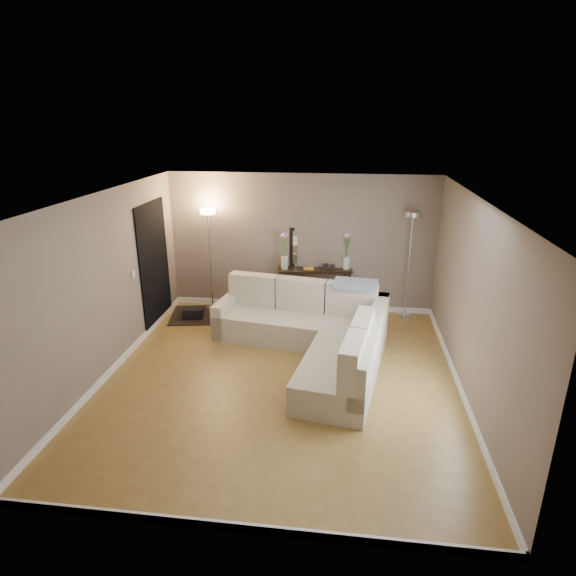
# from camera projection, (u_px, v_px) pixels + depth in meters

# --- Properties ---
(floor) EXTENTS (5.00, 5.50, 0.01)m
(floor) POSITION_uv_depth(u_px,v_px,m) (281.00, 379.00, 6.93)
(floor) COLOR olive
(floor) RESTS_ON ground
(ceiling) EXTENTS (5.00, 5.50, 0.01)m
(ceiling) POSITION_uv_depth(u_px,v_px,m) (280.00, 197.00, 6.05)
(ceiling) COLOR white
(ceiling) RESTS_ON ground
(wall_back) EXTENTS (5.00, 0.02, 2.60)m
(wall_back) POSITION_uv_depth(u_px,v_px,m) (301.00, 243.00, 9.07)
(wall_back) COLOR #796B5D
(wall_back) RESTS_ON ground
(wall_front) EXTENTS (5.00, 0.02, 2.60)m
(wall_front) POSITION_uv_depth(u_px,v_px,m) (233.00, 411.00, 3.91)
(wall_front) COLOR #796B5D
(wall_front) RESTS_ON ground
(wall_left) EXTENTS (0.02, 5.50, 2.60)m
(wall_left) POSITION_uv_depth(u_px,v_px,m) (105.00, 286.00, 6.79)
(wall_left) COLOR #796B5D
(wall_left) RESTS_ON ground
(wall_right) EXTENTS (0.02, 5.50, 2.60)m
(wall_right) POSITION_uv_depth(u_px,v_px,m) (473.00, 302.00, 6.19)
(wall_right) COLOR #796B5D
(wall_right) RESTS_ON ground
(baseboard_back) EXTENTS (5.00, 0.03, 0.10)m
(baseboard_back) POSITION_uv_depth(u_px,v_px,m) (300.00, 305.00, 9.46)
(baseboard_back) COLOR white
(baseboard_back) RESTS_ON ground
(baseboard_front) EXTENTS (5.00, 0.03, 0.10)m
(baseboard_front) POSITION_uv_depth(u_px,v_px,m) (239.00, 527.00, 4.36)
(baseboard_front) COLOR white
(baseboard_front) RESTS_ON ground
(baseboard_left) EXTENTS (0.03, 5.50, 0.10)m
(baseboard_left) POSITION_uv_depth(u_px,v_px,m) (117.00, 365.00, 7.21)
(baseboard_left) COLOR white
(baseboard_left) RESTS_ON ground
(baseboard_right) EXTENTS (0.03, 5.50, 0.10)m
(baseboard_right) POSITION_uv_depth(u_px,v_px,m) (460.00, 387.00, 6.62)
(baseboard_right) COLOR white
(baseboard_right) RESTS_ON ground
(doorway) EXTENTS (0.02, 1.20, 2.20)m
(doorway) POSITION_uv_depth(u_px,v_px,m) (155.00, 265.00, 8.44)
(doorway) COLOR black
(doorway) RESTS_ON ground
(switch_plate) EXTENTS (0.02, 0.08, 0.12)m
(switch_plate) POSITION_uv_depth(u_px,v_px,m) (133.00, 274.00, 7.61)
(switch_plate) COLOR white
(switch_plate) RESTS_ON ground
(sectional_sofa) EXTENTS (2.93, 3.13, 0.99)m
(sectional_sofa) POSITION_uv_depth(u_px,v_px,m) (315.00, 332.00, 7.54)
(sectional_sofa) COLOR #BDB399
(sectional_sofa) RESTS_ON floor
(throw_blanket) EXTENTS (0.75, 0.49, 0.09)m
(throw_blanket) POSITION_uv_depth(u_px,v_px,m) (356.00, 284.00, 7.82)
(throw_blanket) COLOR gray
(throw_blanket) RESTS_ON sectional_sofa
(console_table) EXTENTS (1.41, 0.55, 0.85)m
(console_table) POSITION_uv_depth(u_px,v_px,m) (310.00, 287.00, 9.20)
(console_table) COLOR black
(console_table) RESTS_ON floor
(leaning_mirror) EXTENTS (0.97, 0.17, 0.76)m
(leaning_mirror) POSITION_uv_depth(u_px,v_px,m) (315.00, 247.00, 9.12)
(leaning_mirror) COLOR black
(leaning_mirror) RESTS_ON console_table
(table_decor) EXTENTS (0.59, 0.15, 0.14)m
(table_decor) POSITION_uv_depth(u_px,v_px,m) (315.00, 268.00, 9.03)
(table_decor) COLOR orange
(table_decor) RESTS_ON console_table
(flower_vase_left) EXTENTS (0.16, 0.14, 0.73)m
(flower_vase_left) POSITION_uv_depth(u_px,v_px,m) (284.00, 254.00, 8.98)
(flower_vase_left) COLOR silver
(flower_vase_left) RESTS_ON console_table
(flower_vase_right) EXTENTS (0.16, 0.14, 0.73)m
(flower_vase_right) POSITION_uv_depth(u_px,v_px,m) (347.00, 254.00, 8.98)
(flower_vase_right) COLOR silver
(flower_vase_right) RESTS_ON console_table
(floor_lamp_lit) EXTENTS (0.32, 0.32, 1.95)m
(floor_lamp_lit) POSITION_uv_depth(u_px,v_px,m) (209.00, 240.00, 9.01)
(floor_lamp_lit) COLOR silver
(floor_lamp_lit) RESTS_ON floor
(floor_lamp_unlit) EXTENTS (0.30, 0.30, 1.99)m
(floor_lamp_unlit) POSITION_uv_depth(u_px,v_px,m) (411.00, 244.00, 8.59)
(floor_lamp_unlit) COLOR silver
(floor_lamp_unlit) RESTS_ON floor
(charcoal_rug) EXTENTS (1.42, 1.16, 0.02)m
(charcoal_rug) POSITION_uv_depth(u_px,v_px,m) (206.00, 315.00, 9.12)
(charcoal_rug) COLOR black
(charcoal_rug) RESTS_ON floor
(black_bag) EXTENTS (0.40, 0.31, 0.23)m
(black_bag) POSITION_uv_depth(u_px,v_px,m) (194.00, 314.00, 8.98)
(black_bag) COLOR black
(black_bag) RESTS_ON charcoal_rug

